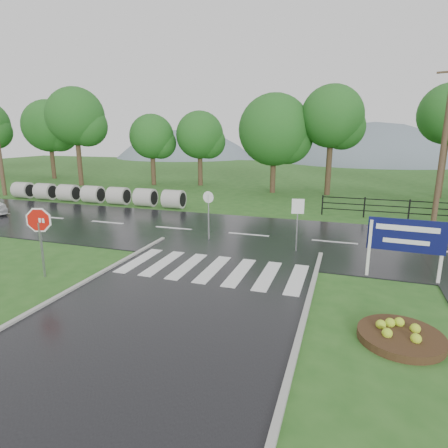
% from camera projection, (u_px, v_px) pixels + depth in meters
% --- Properties ---
extents(ground, '(120.00, 120.00, 0.00)m').
position_uv_depth(ground, '(140.00, 342.00, 8.85)').
color(ground, '#28591D').
rests_on(ground, ground).
extents(main_road, '(90.00, 8.00, 0.04)m').
position_uv_depth(main_road, '(249.00, 235.00, 18.06)').
color(main_road, black).
rests_on(main_road, ground).
extents(crosswalk, '(6.50, 2.80, 0.02)m').
position_uv_depth(crosswalk, '(213.00, 269.00, 13.44)').
color(crosswalk, silver).
rests_on(crosswalk, ground).
extents(fence_west, '(9.58, 0.08, 1.20)m').
position_uv_depth(fence_west, '(409.00, 208.00, 21.03)').
color(fence_west, black).
rests_on(fence_west, ground).
extents(hills, '(102.00, 48.00, 48.00)m').
position_uv_depth(hills, '(339.00, 243.00, 71.34)').
color(hills, slate).
rests_on(hills, ground).
extents(treeline, '(83.20, 5.20, 10.00)m').
position_uv_depth(treeline, '(304.00, 193.00, 30.65)').
color(treeline, '#1A541A').
rests_on(treeline, ground).
extents(culvert_pipes, '(13.90, 1.20, 1.20)m').
position_uv_depth(culvert_pipes, '(93.00, 194.00, 26.44)').
color(culvert_pipes, '#9E9B93').
rests_on(culvert_pipes, ground).
extents(stop_sign, '(1.09, 0.38, 2.58)m').
position_uv_depth(stop_sign, '(39.00, 226.00, 12.44)').
color(stop_sign, '#939399').
rests_on(stop_sign, ground).
extents(estate_billboard, '(2.39, 0.20, 2.09)m').
position_uv_depth(estate_billboard, '(406.00, 239.00, 12.27)').
color(estate_billboard, silver).
rests_on(estate_billboard, ground).
extents(flower_bed, '(1.97, 1.97, 0.39)m').
position_uv_depth(flower_bed, '(401.00, 335.00, 8.87)').
color(flower_bed, '#332111').
rests_on(flower_bed, ground).
extents(reg_sign_small, '(0.49, 0.13, 2.24)m').
position_uv_depth(reg_sign_small, '(298.00, 215.00, 15.15)').
color(reg_sign_small, '#939399').
rests_on(reg_sign_small, ground).
extents(reg_sign_round, '(0.53, 0.10, 2.28)m').
position_uv_depth(reg_sign_round, '(208.00, 210.00, 16.90)').
color(reg_sign_round, '#939399').
rests_on(reg_sign_round, ground).
extents(utility_pole_east, '(1.46, 0.56, 8.44)m').
position_uv_depth(utility_pole_east, '(444.00, 143.00, 19.36)').
color(utility_pole_east, '#473523').
rests_on(utility_pole_east, ground).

